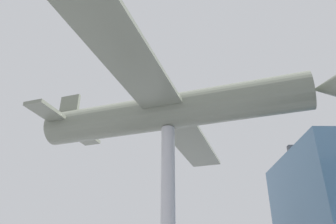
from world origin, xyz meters
name	(u,v)px	position (x,y,z in m)	size (l,w,h in m)	color
support_pylon_central	(168,218)	(0.00, 0.00, 3.96)	(0.60, 0.60, 7.93)	#B7B7BC
suspended_airplane	(174,111)	(0.09, 0.27, 8.76)	(16.28, 14.20, 2.68)	slate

